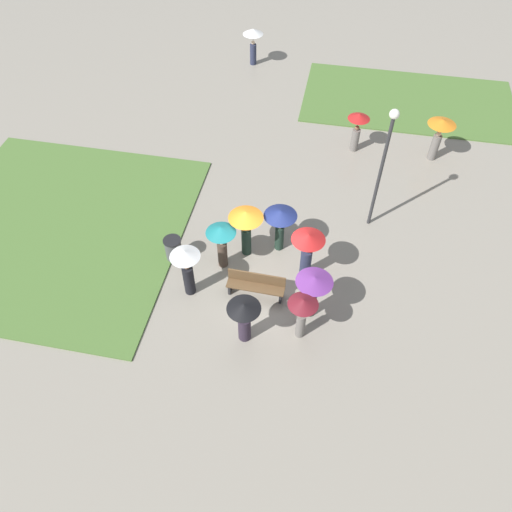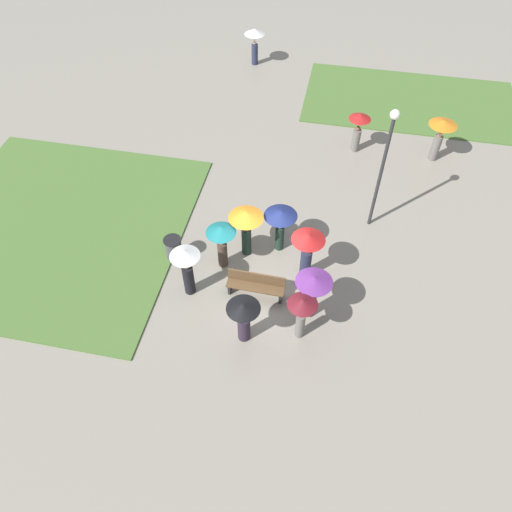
{
  "view_description": "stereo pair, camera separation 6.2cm",
  "coord_description": "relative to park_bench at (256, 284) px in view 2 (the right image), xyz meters",
  "views": [
    {
      "loc": [
        1.94,
        -10.85,
        13.33
      ],
      "look_at": [
        -0.14,
        -0.19,
        0.8
      ],
      "focal_mm": 35.0,
      "sensor_mm": 36.0,
      "label": 1
    },
    {
      "loc": [
        2.0,
        -10.84,
        13.33
      ],
      "look_at": [
        -0.14,
        -0.19,
        0.8
      ],
      "focal_mm": 35.0,
      "sensor_mm": 36.0,
      "label": 2
    }
  ],
  "objects": [
    {
      "name": "crowd_person_navy",
      "position": [
        0.41,
        2.16,
        0.92
      ],
      "size": [
        1.14,
        1.14,
        1.82
      ],
      "rotation": [
        0.0,
        0.0,
        3.32
      ],
      "color": "#1E3328",
      "rests_on": "ground_plane"
    },
    {
      "name": "lawn_patch_far",
      "position": [
        5.01,
        12.75,
        -0.44
      ],
      "size": [
        10.0,
        5.4,
        0.06
      ],
      "color": "#4C7033",
      "rests_on": "ground_plane"
    },
    {
      "name": "crowd_person_orange",
      "position": [
        -0.68,
        1.73,
        1.03
      ],
      "size": [
        1.18,
        1.18,
        1.97
      ],
      "rotation": [
        0.0,
        0.0,
        2.74
      ],
      "color": "#1E3328",
      "rests_on": "ground_plane"
    },
    {
      "name": "park_bench",
      "position": [
        0.0,
        0.0,
        0.0
      ],
      "size": [
        1.91,
        0.46,
        0.9
      ],
      "rotation": [
        0.0,
        0.0,
        -0.02
      ],
      "color": "brown",
      "rests_on": "ground_plane"
    },
    {
      "name": "crowd_person_black",
      "position": [
        -0.02,
        -1.72,
        0.69
      ],
      "size": [
        1.01,
        1.01,
        1.73
      ],
      "rotation": [
        0.0,
        0.0,
        4.3
      ],
      "color": "#2D2333",
      "rests_on": "ground_plane"
    },
    {
      "name": "crowd_person_red",
      "position": [
        1.47,
        1.1,
        0.9
      ],
      "size": [
        1.1,
        1.1,
        1.98
      ],
      "rotation": [
        0.0,
        0.0,
        0.82
      ],
      "color": "#282D47",
      "rests_on": "ground_plane"
    },
    {
      "name": "lone_walker_far_path",
      "position": [
        2.67,
        8.42,
        0.76
      ],
      "size": [
        0.92,
        0.92,
        1.78
      ],
      "rotation": [
        0.0,
        0.0,
        4.11
      ],
      "color": "slate",
      "rests_on": "ground_plane"
    },
    {
      "name": "lone_walker_near_lawn",
      "position": [
        -3.05,
        14.86,
        0.91
      ],
      "size": [
        1.04,
        1.04,
        1.87
      ],
      "rotation": [
        0.0,
        0.0,
        3.43
      ],
      "color": "#282D47",
      "rests_on": "ground_plane"
    },
    {
      "name": "ground_plane",
      "position": [
        -0.04,
        1.11,
        -0.47
      ],
      "size": [
        90.0,
        90.0,
        0.0
      ],
      "primitive_type": "plane",
      "color": "gray"
    },
    {
      "name": "lawn_patch_near",
      "position": [
        -7.8,
        1.53,
        -0.44
      ],
      "size": [
        9.27,
        9.51,
        0.06
      ],
      "color": "#4C7033",
      "rests_on": "ground_plane"
    },
    {
      "name": "trash_bin",
      "position": [
        -3.1,
        0.97,
        -0.01
      ],
      "size": [
        0.62,
        0.62,
        0.92
      ],
      "color": "#4C4C51",
      "rests_on": "ground_plane"
    },
    {
      "name": "crowd_person_maroon",
      "position": [
        1.63,
        -1.3,
        0.84
      ],
      "size": [
        0.91,
        0.91,
        1.82
      ],
      "rotation": [
        0.0,
        0.0,
        5.0
      ],
      "color": "slate",
      "rests_on": "ground_plane"
    },
    {
      "name": "crowd_person_purple",
      "position": [
        1.86,
        -0.45,
        0.93
      ],
      "size": [
        1.14,
        1.14,
        1.84
      ],
      "rotation": [
        0.0,
        0.0,
        0.46
      ],
      "color": "#1E3328",
      "rests_on": "ground_plane"
    },
    {
      "name": "crowd_person_white",
      "position": [
        -2.16,
        -0.34,
        0.87
      ],
      "size": [
        0.96,
        0.96,
        2.01
      ],
      "rotation": [
        0.0,
        0.0,
        1.37
      ],
      "color": "black",
      "rests_on": "ground_plane"
    },
    {
      "name": "lamp_post",
      "position": [
        3.51,
        4.04,
        2.6
      ],
      "size": [
        0.32,
        0.32,
        4.85
      ],
      "color": "#2D2D30",
      "rests_on": "ground_plane"
    },
    {
      "name": "lone_walker_mid_plaza",
      "position": [
        5.96,
        8.46,
        0.89
      ],
      "size": [
        1.14,
        1.14,
        1.9
      ],
      "rotation": [
        0.0,
        0.0,
        3.86
      ],
      "color": "slate",
      "rests_on": "ground_plane"
    },
    {
      "name": "crowd_person_teal",
      "position": [
        -1.36,
        1.01,
        0.87
      ],
      "size": [
        1.01,
        1.01,
        1.85
      ],
      "rotation": [
        0.0,
        0.0,
        5.12
      ],
      "color": "#47382D",
      "rests_on": "ground_plane"
    }
  ]
}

